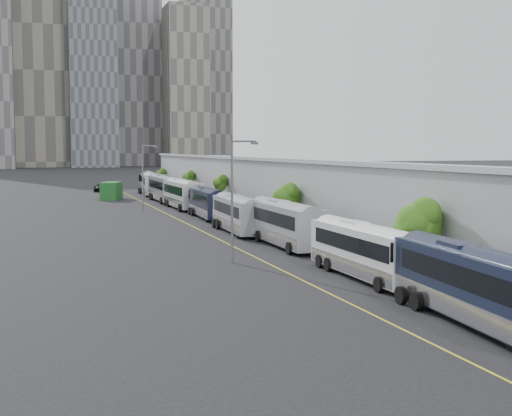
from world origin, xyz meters
name	(u,v)px	position (x,y,z in m)	size (l,w,h in m)	color
sidewalk	(329,235)	(9.00, 55.00, 0.06)	(10.00, 170.00, 0.12)	gray
lane_line	(221,240)	(-1.50, 55.00, 0.01)	(0.12, 160.00, 0.02)	gold
depot	(367,198)	(12.99, 55.00, 3.51)	(12.45, 160.40, 7.20)	gray
skyline	(64,51)	(-2.90, 324.16, 50.85)	(145.00, 64.00, 120.00)	slate
bus_1	(475,291)	(2.29, 21.94, 1.56)	(3.46, 12.78, 3.69)	black
bus_2	(365,255)	(2.54, 34.19, 1.48)	(2.71, 12.05, 3.52)	silver
bus_3	(285,227)	(2.71, 49.73, 1.61)	(2.91, 13.07, 3.82)	gray
bus_4	(238,217)	(1.62, 60.35, 1.53)	(3.01, 12.48, 3.62)	#9B9CA5
bus_5	(208,205)	(2.21, 75.26, 1.51)	(3.01, 12.35, 3.58)	black
bus_6	(182,196)	(1.96, 89.11, 1.69)	(3.04, 13.73, 4.00)	silver
bus_7	(164,190)	(1.88, 102.54, 1.73)	(3.10, 14.00, 4.09)	slate
bus_8	(151,186)	(2.33, 118.69, 1.67)	(3.98, 13.72, 3.95)	silver
tree_1	(418,221)	(5.31, 32.48, 3.79)	(2.98, 2.98, 5.29)	black
tree_2	(286,197)	(5.54, 57.36, 3.63)	(2.52, 2.52, 4.90)	black
tree_3	(220,184)	(5.98, 83.94, 3.60)	(1.63, 1.63, 4.47)	black
tree_4	(189,178)	(5.96, 103.55, 3.53)	(1.68, 1.68, 4.41)	black
tree_5	(161,175)	(5.98, 128.92, 3.21)	(1.64, 1.64, 4.07)	black
street_lamp_near	(235,192)	(-3.67, 42.67, 5.13)	(2.04, 0.22, 8.88)	#59595E
street_lamp_far	(144,173)	(-3.54, 87.03, 5.02)	(2.04, 0.22, 8.68)	#59595E
shipping_container	(111,191)	(-5.51, 109.25, 1.41)	(2.57, 5.81, 2.83)	#174A1B
suv	(103,187)	(-4.82, 131.19, 0.85)	(2.83, 6.15, 1.71)	black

